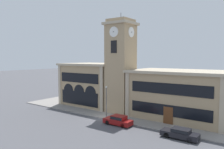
% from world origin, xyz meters
% --- Properties ---
extents(ground_plane, '(300.00, 300.00, 0.00)m').
position_xyz_m(ground_plane, '(0.00, 0.00, 0.00)').
color(ground_plane, '#4C4C51').
extents(sidewalk_kerb, '(44.06, 15.40, 0.15)m').
position_xyz_m(sidewalk_kerb, '(0.00, 7.70, 0.07)').
color(sidewalk_kerb, gray).
rests_on(sidewalk_kerb, ground_plane).
extents(clock_tower, '(5.10, 5.10, 18.51)m').
position_xyz_m(clock_tower, '(0.00, 5.69, 8.70)').
color(clock_tower, tan).
rests_on(clock_tower, ground_plane).
extents(town_hall_left_wing, '(13.11, 10.61, 9.08)m').
position_xyz_m(town_hall_left_wing, '(-8.70, 8.42, 4.56)').
color(town_hall_left_wing, tan).
rests_on(town_hall_left_wing, ground_plane).
extents(town_hall_right_wing, '(16.23, 10.61, 8.17)m').
position_xyz_m(town_hall_right_wing, '(10.26, 8.43, 4.11)').
color(town_hall_right_wing, tan).
rests_on(town_hall_right_wing, ground_plane).
extents(parked_car_near, '(4.52, 1.83, 1.49)m').
position_xyz_m(parked_car_near, '(4.14, -1.15, 0.77)').
color(parked_car_near, maroon).
rests_on(parked_car_near, ground_plane).
extents(parked_car_mid, '(4.70, 1.75, 1.33)m').
position_xyz_m(parked_car_mid, '(13.69, -1.15, 0.70)').
color(parked_car_mid, black).
rests_on(parked_car_mid, ground_plane).
extents(street_lamp, '(0.36, 0.36, 5.38)m').
position_xyz_m(street_lamp, '(0.47, 0.66, 3.72)').
color(street_lamp, '#4C4C51').
rests_on(street_lamp, sidewalk_kerb).
extents(fire_hydrant, '(0.22, 0.22, 0.87)m').
position_xyz_m(fire_hydrant, '(3.42, 0.22, 0.57)').
color(fire_hydrant, red).
rests_on(fire_hydrant, sidewalk_kerb).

